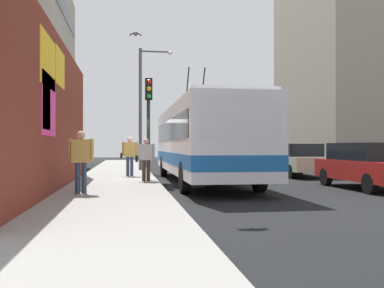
{
  "coord_description": "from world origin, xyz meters",
  "views": [
    {
      "loc": [
        -17.43,
        1.17,
        1.46
      ],
      "look_at": [
        2.55,
        -1.87,
        1.57
      ],
      "focal_mm": 39.91,
      "sensor_mm": 36.0,
      "label": 1
    }
  ],
  "objects_px": {
    "pedestrian_near_wall": "(81,156)",
    "street_lamp": "(144,100)",
    "city_bus": "(202,139)",
    "traffic_light": "(149,111)",
    "parked_car_champagne": "(296,159)",
    "parked_car_red": "(369,165)",
    "parked_car_silver": "(237,155)",
    "pedestrian_at_curb": "(146,156)",
    "parked_car_white": "(261,156)",
    "pedestrian_midblock": "(130,153)"
  },
  "relations": [
    {
      "from": "parked_car_champagne",
      "to": "traffic_light",
      "type": "height_order",
      "value": "traffic_light"
    },
    {
      "from": "street_lamp",
      "to": "parked_car_red",
      "type": "bearing_deg",
      "value": -145.34
    },
    {
      "from": "pedestrian_near_wall",
      "to": "street_lamp",
      "type": "bearing_deg",
      "value": -10.54
    },
    {
      "from": "pedestrian_near_wall",
      "to": "pedestrian_at_curb",
      "type": "distance_m",
      "value": 4.42
    },
    {
      "from": "city_bus",
      "to": "pedestrian_at_curb",
      "type": "bearing_deg",
      "value": 110.96
    },
    {
      "from": "pedestrian_midblock",
      "to": "traffic_light",
      "type": "xyz_separation_m",
      "value": [
        -2.34,
        -0.72,
        1.67
      ]
    },
    {
      "from": "city_bus",
      "to": "parked_car_white",
      "type": "xyz_separation_m",
      "value": [
        8.34,
        -5.2,
        -0.9
      ]
    },
    {
      "from": "parked_car_white",
      "to": "pedestrian_at_curb",
      "type": "xyz_separation_m",
      "value": [
        -9.21,
        7.48,
        0.25
      ]
    },
    {
      "from": "parked_car_red",
      "to": "street_lamp",
      "type": "distance_m",
      "value": 13.13
    },
    {
      "from": "street_lamp",
      "to": "city_bus",
      "type": "bearing_deg",
      "value": -163.79
    },
    {
      "from": "city_bus",
      "to": "street_lamp",
      "type": "relative_size",
      "value": 1.77
    },
    {
      "from": "pedestrian_near_wall",
      "to": "pedestrian_at_curb",
      "type": "height_order",
      "value": "pedestrian_near_wall"
    },
    {
      "from": "city_bus",
      "to": "parked_car_champagne",
      "type": "height_order",
      "value": "city_bus"
    },
    {
      "from": "pedestrian_near_wall",
      "to": "street_lamp",
      "type": "xyz_separation_m",
      "value": [
        11.84,
        -2.2,
        2.88
      ]
    },
    {
      "from": "parked_car_champagne",
      "to": "pedestrian_midblock",
      "type": "relative_size",
      "value": 2.72
    },
    {
      "from": "city_bus",
      "to": "parked_car_red",
      "type": "relative_size",
      "value": 2.73
    },
    {
      "from": "parked_car_red",
      "to": "pedestrian_near_wall",
      "type": "relative_size",
      "value": 2.54
    },
    {
      "from": "parked_car_champagne",
      "to": "street_lamp",
      "type": "height_order",
      "value": "street_lamp"
    },
    {
      "from": "parked_car_white",
      "to": "street_lamp",
      "type": "bearing_deg",
      "value": 100.41
    },
    {
      "from": "traffic_light",
      "to": "parked_car_white",
      "type": "bearing_deg",
      "value": -40.38
    },
    {
      "from": "pedestrian_midblock",
      "to": "street_lamp",
      "type": "height_order",
      "value": "street_lamp"
    },
    {
      "from": "pedestrian_near_wall",
      "to": "pedestrian_midblock",
      "type": "distance_m",
      "value": 7.0
    },
    {
      "from": "parked_car_silver",
      "to": "traffic_light",
      "type": "xyz_separation_m",
      "value": [
        -14.39,
        7.35,
        2.0
      ]
    },
    {
      "from": "parked_car_silver",
      "to": "pedestrian_near_wall",
      "type": "distance_m",
      "value": 21.15
    },
    {
      "from": "parked_car_champagne",
      "to": "traffic_light",
      "type": "distance_m",
      "value": 8.27
    },
    {
      "from": "pedestrian_near_wall",
      "to": "traffic_light",
      "type": "bearing_deg",
      "value": -24.78
    },
    {
      "from": "pedestrian_midblock",
      "to": "parked_car_silver",
      "type": "bearing_deg",
      "value": -33.8
    },
    {
      "from": "parked_car_champagne",
      "to": "street_lamp",
      "type": "relative_size",
      "value": 0.69
    },
    {
      "from": "pedestrian_at_curb",
      "to": "city_bus",
      "type": "bearing_deg",
      "value": -69.04
    },
    {
      "from": "city_bus",
      "to": "parked_car_silver",
      "type": "distance_m",
      "value": 15.04
    },
    {
      "from": "pedestrian_at_curb",
      "to": "pedestrian_midblock",
      "type": "distance_m",
      "value": 2.97
    },
    {
      "from": "parked_car_champagne",
      "to": "pedestrian_midblock",
      "type": "bearing_deg",
      "value": 96.28
    },
    {
      "from": "city_bus",
      "to": "pedestrian_midblock",
      "type": "bearing_deg",
      "value": 54.68
    },
    {
      "from": "parked_car_red",
      "to": "pedestrian_near_wall",
      "type": "bearing_deg",
      "value": 98.26
    },
    {
      "from": "pedestrian_near_wall",
      "to": "traffic_light",
      "type": "xyz_separation_m",
      "value": [
        4.52,
        -2.09,
        1.66
      ]
    },
    {
      "from": "city_bus",
      "to": "traffic_light",
      "type": "relative_size",
      "value": 3.03
    },
    {
      "from": "parked_car_silver",
      "to": "street_lamp",
      "type": "relative_size",
      "value": 0.68
    },
    {
      "from": "parked_car_white",
      "to": "pedestrian_near_wall",
      "type": "relative_size",
      "value": 2.78
    },
    {
      "from": "parked_car_white",
      "to": "parked_car_red",
      "type": "bearing_deg",
      "value": -180.0
    },
    {
      "from": "parked_car_champagne",
      "to": "parked_car_white",
      "type": "xyz_separation_m",
      "value": [
        5.41,
        -0.0,
        0.0
      ]
    },
    {
      "from": "parked_car_silver",
      "to": "pedestrian_at_curb",
      "type": "height_order",
      "value": "pedestrian_at_curb"
    },
    {
      "from": "street_lamp",
      "to": "pedestrian_midblock",
      "type": "bearing_deg",
      "value": 170.5
    },
    {
      "from": "pedestrian_midblock",
      "to": "parked_car_red",
      "type": "bearing_deg",
      "value": -124.25
    },
    {
      "from": "parked_car_white",
      "to": "parked_car_silver",
      "type": "xyz_separation_m",
      "value": [
        5.75,
        -0.0,
        -0.0
      ]
    },
    {
      "from": "parked_car_white",
      "to": "pedestrian_at_curb",
      "type": "bearing_deg",
      "value": 140.91
    },
    {
      "from": "parked_car_red",
      "to": "street_lamp",
      "type": "xyz_separation_m",
      "value": [
        10.47,
        7.24,
        3.22
      ]
    },
    {
      "from": "parked_car_white",
      "to": "pedestrian_near_wall",
      "type": "xyz_separation_m",
      "value": [
        -13.17,
        9.44,
        0.34
      ]
    },
    {
      "from": "city_bus",
      "to": "pedestrian_near_wall",
      "type": "relative_size",
      "value": 6.94
    },
    {
      "from": "parked_car_silver",
      "to": "pedestrian_midblock",
      "type": "distance_m",
      "value": 14.51
    },
    {
      "from": "city_bus",
      "to": "parked_car_white",
      "type": "bearing_deg",
      "value": -31.96
    }
  ]
}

